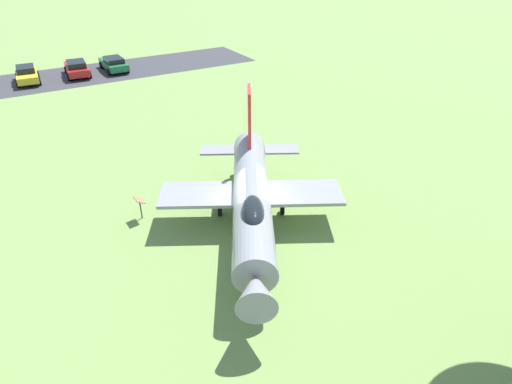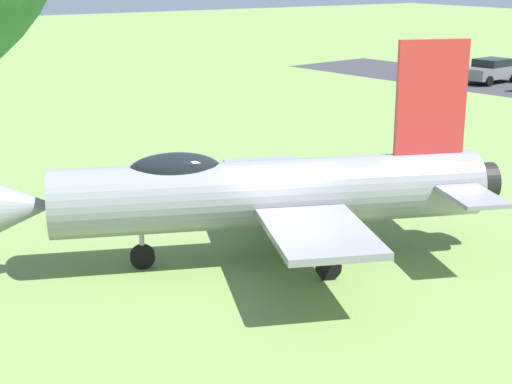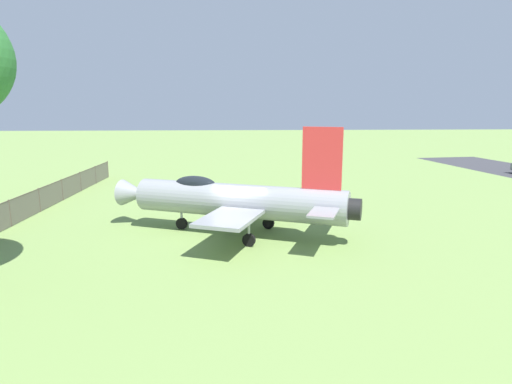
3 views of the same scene
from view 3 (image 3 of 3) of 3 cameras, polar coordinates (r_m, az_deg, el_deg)
The scene contains 4 objects.
ground_plane at distance 21.29m, azimuth -2.27°, elevation -5.74°, with size 200.00×200.00×0.00m, color #75934C.
display_jet at distance 20.97m, azimuth -3.21°, elevation -0.98°, with size 8.58×12.07×5.36m.
shrub_near_fence at distance 29.92m, azimuth -27.41°, elevation -1.00°, with size 1.06×1.03×1.06m.
info_plaque at distance 25.70m, azimuth 3.86°, elevation -0.83°, with size 0.49×0.66×1.14m.
Camera 3 is at (20.36, -0.33, 6.20)m, focal length 29.99 mm.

